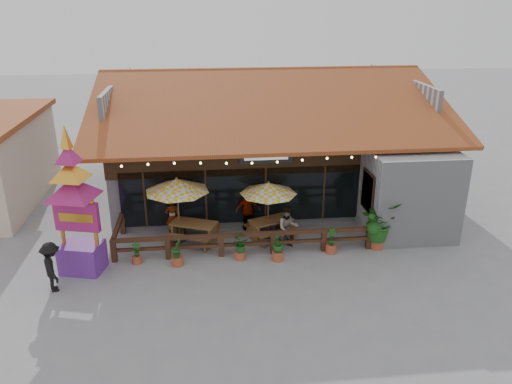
{
  "coord_description": "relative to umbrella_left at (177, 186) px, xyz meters",
  "views": [
    {
      "loc": [
        -3.01,
        -17.47,
        9.24
      ],
      "look_at": [
        -0.94,
        1.5,
        1.78
      ],
      "focal_mm": 35.0,
      "sensor_mm": 36.0,
      "label": 1
    }
  ],
  "objects": [
    {
      "name": "thai_sign_tower",
      "position": [
        -3.38,
        -2.07,
        0.69
      ],
      "size": [
        2.62,
        2.62,
        5.81
      ],
      "color": "#652792",
      "rests_on": "ground"
    },
    {
      "name": "pedestrian",
      "position": [
        -4.08,
        -3.29,
        -1.5
      ],
      "size": [
        1.06,
        1.3,
        1.76
      ],
      "primitive_type": "imported",
      "rotation": [
        0.0,
        0.0,
        1.99
      ],
      "color": "black",
      "rests_on": "ground"
    },
    {
      "name": "tropical_plant",
      "position": [
        7.75,
        -1.54,
        -1.27
      ],
      "size": [
        1.82,
        1.75,
        1.94
      ],
      "color": "#9A452A",
      "rests_on": "ground"
    },
    {
      "name": "diner_c",
      "position": [
        2.86,
        0.7,
        -1.48
      ],
      "size": [
        1.08,
        0.52,
        1.8
      ],
      "primitive_type": "imported",
      "rotation": [
        0.0,
        0.0,
        3.22
      ],
      "color": "#322010",
      "rests_on": "ground"
    },
    {
      "name": "planter_b",
      "position": [
        -0.03,
        -2.05,
        -1.9
      ],
      "size": [
        0.45,
        0.49,
        1.07
      ],
      "color": "#9A452A",
      "rests_on": "ground"
    },
    {
      "name": "ground",
      "position": [
        4.11,
        -1.0,
        -2.38
      ],
      "size": [
        100.0,
        100.0,
        0.0
      ],
      "primitive_type": "plane",
      "color": "gray",
      "rests_on": "ground"
    },
    {
      "name": "planter_d",
      "position": [
        3.71,
        -2.07,
        -1.86
      ],
      "size": [
        0.57,
        0.57,
        1.08
      ],
      "color": "#9A452A",
      "rests_on": "ground"
    },
    {
      "name": "umbrella_right",
      "position": [
        3.6,
        -0.1,
        -0.24
      ],
      "size": [
        2.64,
        2.64,
        2.46
      ],
      "color": "brown",
      "rests_on": "ground"
    },
    {
      "name": "picnic_table_right",
      "position": [
        3.71,
        -0.19,
        -1.82
      ],
      "size": [
        2.15,
        2.01,
        0.83
      ],
      "color": "brown",
      "rests_on": "ground"
    },
    {
      "name": "picnic_table_left",
      "position": [
        0.59,
        -0.25,
        -1.8
      ],
      "size": [
        2.26,
        2.13,
        0.87
      ],
      "color": "brown",
      "rests_on": "ground"
    },
    {
      "name": "patio_railing",
      "position": [
        1.86,
        -1.27,
        -1.77
      ],
      "size": [
        10.0,
        2.6,
        0.92
      ],
      "color": "#422417",
      "rests_on": "ground"
    },
    {
      "name": "umbrella_left",
      "position": [
        0.0,
        0.0,
        0.0
      ],
      "size": [
        3.11,
        3.11,
        2.73
      ],
      "color": "brown",
      "rests_on": "ground"
    },
    {
      "name": "planter_e",
      "position": [
        5.85,
        -1.72,
        -1.94
      ],
      "size": [
        0.43,
        0.45,
        1.04
      ],
      "color": "#9A452A",
      "rests_on": "ground"
    },
    {
      "name": "planter_a",
      "position": [
        -1.53,
        -1.75,
        -2.02
      ],
      "size": [
        0.37,
        0.35,
        0.87
      ],
      "color": "#9A452A",
      "rests_on": "ground"
    },
    {
      "name": "diner_b",
      "position": [
        4.25,
        -1.05,
        -1.53
      ],
      "size": [
        0.86,
        0.69,
        1.7
      ],
      "primitive_type": "imported",
      "rotation": [
        0.0,
        0.0,
        0.05
      ],
      "color": "#322010",
      "rests_on": "ground"
    },
    {
      "name": "diner_a",
      "position": [
        -0.3,
        0.56,
        -1.59
      ],
      "size": [
        0.64,
        0.48,
        1.59
      ],
      "primitive_type": "imported",
      "rotation": [
        0.0,
        0.0,
        3.32
      ],
      "color": "#322010",
      "rests_on": "ground"
    },
    {
      "name": "restaurant_building",
      "position": [
        4.37,
        5.61,
        -0.18
      ],
      "size": [
        15.5,
        14.73,
        6.09
      ],
      "color": "#B6B6BB",
      "rests_on": "ground"
    },
    {
      "name": "planter_c",
      "position": [
        2.3,
        -1.85,
        -1.84
      ],
      "size": [
        0.78,
        0.77,
        0.97
      ],
      "color": "#9A452A",
      "rests_on": "ground"
    }
  ]
}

